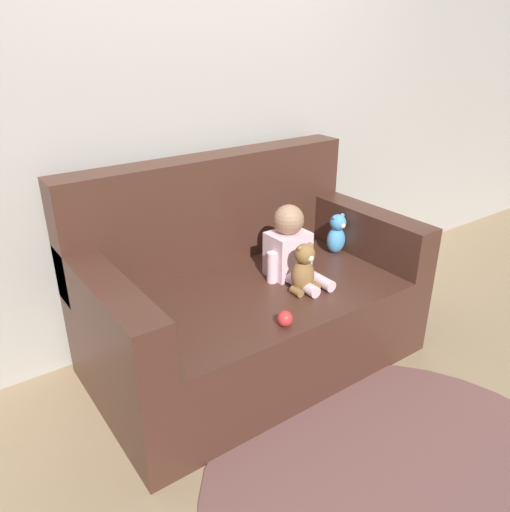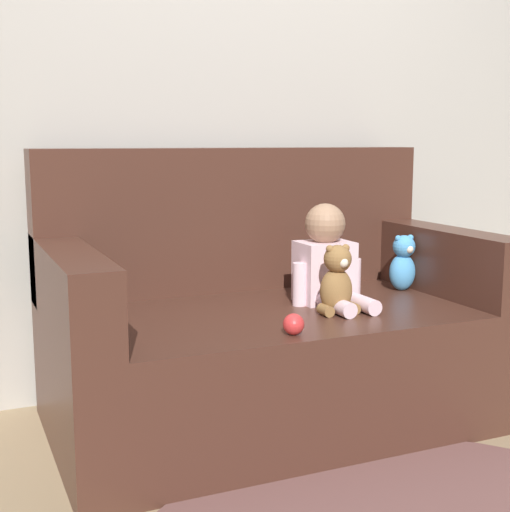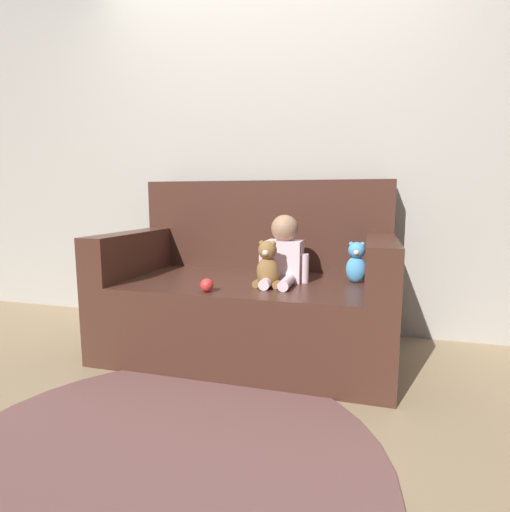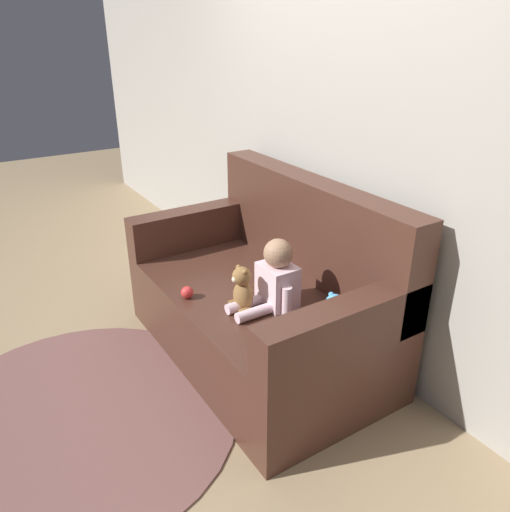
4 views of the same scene
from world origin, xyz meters
name	(u,v)px [view 3 (image 3 of 4)]	position (x,y,z in m)	size (l,w,h in m)	color
ground_plane	(249,351)	(0.00, 0.00, 0.00)	(12.00, 12.00, 0.00)	#9E8460
wall_back	(271,146)	(0.00, 0.56, 1.30)	(8.00, 0.05, 2.60)	#ADA89E
couch	(252,293)	(0.00, 0.07, 0.35)	(1.66, 0.95, 1.05)	#47281E
person_baby	(284,254)	(0.22, -0.02, 0.61)	(0.29, 0.37, 0.38)	silver
teddy_bear_brown	(268,265)	(0.16, -0.19, 0.58)	(0.15, 0.12, 0.25)	olive
plush_toy_side	(356,263)	(0.62, 0.05, 0.57)	(0.11, 0.11, 0.24)	#4C9EDB
toy_ball	(207,285)	(-0.11, -0.39, 0.49)	(0.07, 0.07, 0.07)	red
floor_rug	(157,461)	(-0.02, -1.09, 0.01)	(1.67, 1.67, 0.01)	brown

